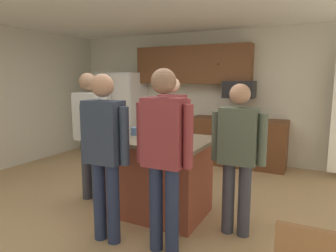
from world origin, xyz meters
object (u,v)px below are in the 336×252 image
at_px(person_guest_by_door, 105,147).
at_px(person_elder_center, 238,150).
at_px(glass_stout_tall, 163,138).
at_px(microwave_over_range, 239,89).
at_px(person_host_foreground, 164,149).
at_px(glass_pilsner, 141,128).
at_px(person_guest_left, 172,126).
at_px(glass_short_whisky, 165,131).
at_px(tumbler_amber, 126,133).
at_px(glass_dark_ale, 115,133).
at_px(mug_ceramic_white, 134,131).
at_px(kitchen_island, 157,175).
at_px(refrigerator, 122,113).
at_px(person_guest_right, 90,128).
at_px(mug_blue_stoneware, 140,134).

bearing_deg(person_guest_by_door, person_elder_center, -47.30).
bearing_deg(glass_stout_tall, microwave_over_range, 87.64).
distance_m(person_host_foreground, glass_pilsner, 1.20).
distance_m(person_guest_left, glass_short_whisky, 0.73).
xyz_separation_m(microwave_over_range, tumbler_amber, (-0.69, -2.73, -0.44)).
height_order(glass_dark_ale, glass_pilsner, glass_pilsner).
height_order(mug_ceramic_white, tumbler_amber, tumbler_amber).
height_order(person_guest_left, glass_stout_tall, person_guest_left).
xyz_separation_m(mug_ceramic_white, glass_stout_tall, (0.59, -0.34, 0.03)).
height_order(person_elder_center, glass_pilsner, person_elder_center).
xyz_separation_m(kitchen_island, glass_dark_ale, (-0.41, -0.28, 0.54)).
bearing_deg(glass_pilsner, mug_ceramic_white, -101.50).
relative_size(refrigerator, tumbler_amber, 13.85).
height_order(person_elder_center, mug_ceramic_white, person_elder_center).
bearing_deg(person_elder_center, person_host_foreground, 54.88).
bearing_deg(microwave_over_range, person_guest_left, -106.70).
relative_size(mug_ceramic_white, tumbler_amber, 1.05).
distance_m(refrigerator, person_guest_right, 2.80).
relative_size(person_host_foreground, glass_dark_ale, 11.30).
bearing_deg(person_guest_by_door, glass_dark_ale, 36.88).
bearing_deg(person_host_foreground, glass_dark_ale, 30.25).
xyz_separation_m(person_guest_left, glass_stout_tall, (0.42, -1.08, 0.06)).
bearing_deg(mug_ceramic_white, glass_short_whisky, 8.05).
xyz_separation_m(person_guest_right, person_guest_by_door, (0.85, -0.77, -0.02)).
bearing_deg(person_guest_right, glass_short_whisky, 5.80).
distance_m(microwave_over_range, glass_stout_tall, 2.90).
bearing_deg(kitchen_island, person_guest_by_door, -100.33).
bearing_deg(person_guest_left, mug_blue_stoneware, -12.13).
bearing_deg(kitchen_island, glass_pilsner, 152.12).
height_order(person_guest_right, tumbler_amber, person_guest_right).
xyz_separation_m(kitchen_island, tumbler_amber, (-0.34, -0.15, 0.53)).
xyz_separation_m(person_elder_center, tumbler_amber, (-1.33, -0.07, 0.09)).
distance_m(mug_blue_stoneware, glass_stout_tall, 0.45).
height_order(refrigerator, kitchen_island, refrigerator).
bearing_deg(person_elder_center, tumbler_amber, 7.67).
bearing_deg(person_guest_by_door, tumbler_amber, 26.59).
bearing_deg(glass_pilsner, glass_stout_tall, -39.20).
xyz_separation_m(kitchen_island, mug_ceramic_white, (-0.35, 0.05, 0.52)).
height_order(person_elder_center, person_guest_by_door, person_guest_by_door).
height_order(person_guest_by_door, glass_stout_tall, person_guest_by_door).
relative_size(kitchen_island, mug_ceramic_white, 9.70).
distance_m(refrigerator, glass_stout_tall, 3.71).
xyz_separation_m(microwave_over_range, person_host_foreground, (0.11, -3.30, -0.44)).
bearing_deg(mug_blue_stoneware, tumbler_amber, -160.97).
relative_size(mug_blue_stoneware, tumbler_amber, 0.99).
distance_m(glass_dark_ale, glass_pilsner, 0.46).
height_order(person_guest_left, glass_short_whisky, person_guest_left).
xyz_separation_m(person_elder_center, person_guest_by_door, (-1.14, -0.73, 0.06)).
xyz_separation_m(person_guest_right, tumbler_amber, (0.66, -0.12, 0.01)).
bearing_deg(mug_ceramic_white, microwave_over_range, 74.39).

